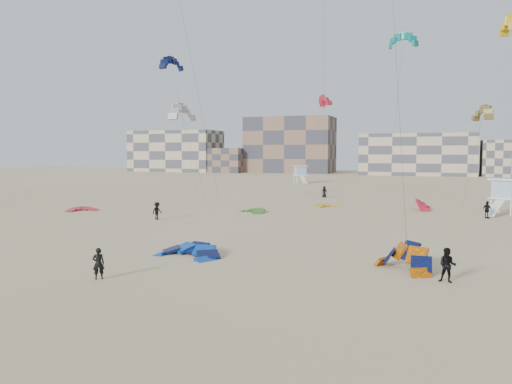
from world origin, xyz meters
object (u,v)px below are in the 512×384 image
(kite_ground_orange, at_px, (403,271))
(lifeguard_tower_near, at_px, (505,197))
(kite_ground_blue, at_px, (187,256))
(kitesurfer_main, at_px, (98,264))

(kite_ground_orange, bearing_deg, lifeguard_tower_near, 118.30)
(kite_ground_orange, height_order, lifeguard_tower_near, lifeguard_tower_near)
(lifeguard_tower_near, bearing_deg, kite_ground_blue, -97.09)
(kite_ground_blue, xyz_separation_m, kite_ground_orange, (13.34, 0.62, 0.00))
(kite_ground_blue, bearing_deg, lifeguard_tower_near, 66.02)
(kite_ground_blue, relative_size, kite_ground_orange, 1.23)
(kite_ground_blue, xyz_separation_m, kitesurfer_main, (-1.62, -6.82, 0.84))
(kite_ground_blue, bearing_deg, kite_ground_orange, 14.27)
(kitesurfer_main, bearing_deg, lifeguard_tower_near, -159.77)
(kite_ground_orange, xyz_separation_m, lifeguard_tower_near, (8.71, 30.17, 1.91))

